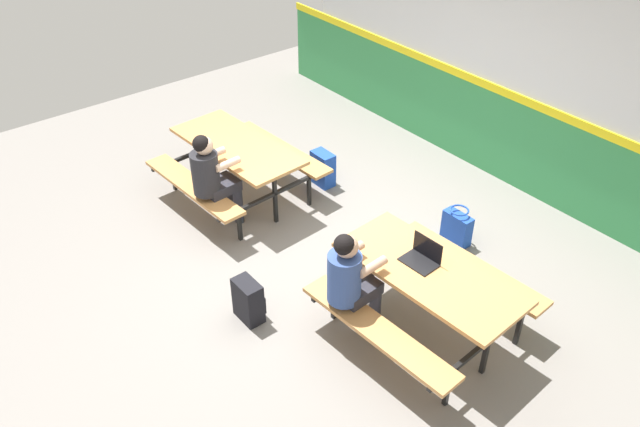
{
  "coord_description": "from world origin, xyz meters",
  "views": [
    {
      "loc": [
        4.26,
        -3.46,
        4.46
      ],
      "look_at": [
        0.0,
        -0.05,
        0.55
      ],
      "focal_mm": 36.47,
      "sensor_mm": 36.0,
      "label": 1
    }
  ],
  "objects": [
    {
      "name": "backpack_dark",
      "position": [
        -1.09,
        0.87,
        0.22
      ],
      "size": [
        0.3,
        0.22,
        0.44
      ],
      "color": "#1E47B2",
      "rests_on": "ground"
    },
    {
      "name": "picnic_table_right",
      "position": [
        1.48,
        0.0,
        0.57
      ],
      "size": [
        1.76,
        1.64,
        0.74
      ],
      "color": "tan",
      "rests_on": "ground"
    },
    {
      "name": "student_nearer",
      "position": [
        -1.14,
        -0.65,
        0.71
      ],
      "size": [
        0.38,
        0.53,
        1.21
      ],
      "color": "#2D2D38",
      "rests_on": "ground"
    },
    {
      "name": "student_further",
      "position": [
        1.08,
        -0.58,
        0.71
      ],
      "size": [
        0.38,
        0.53,
        1.21
      ],
      "color": "#2D2D38",
      "rests_on": "ground"
    },
    {
      "name": "laptop_dark",
      "position": [
        1.34,
        0.03,
        0.79
      ],
      "size": [
        0.33,
        0.24,
        0.22
      ],
      "color": "black",
      "rests_on": "picnic_table_right"
    },
    {
      "name": "satchel_spare",
      "position": [
        0.32,
        -1.17,
        0.22
      ],
      "size": [
        0.3,
        0.22,
        0.44
      ],
      "color": "black",
      "rests_on": "ground"
    },
    {
      "name": "tote_bag_bright",
      "position": [
        0.75,
        1.27,
        0.19
      ],
      "size": [
        0.34,
        0.21,
        0.43
      ],
      "color": "#1E47B2",
      "rests_on": "ground"
    },
    {
      "name": "picnic_table_left",
      "position": [
        -1.48,
        -0.11,
        0.57
      ],
      "size": [
        1.76,
        1.64,
        0.74
      ],
      "color": "tan",
      "rests_on": "ground"
    },
    {
      "name": "accent_backdrop",
      "position": [
        0.0,
        2.74,
        1.25
      ],
      "size": [
        8.0,
        0.14,
        2.6
      ],
      "color": "#338C4C",
      "rests_on": "ground"
    },
    {
      "name": "ground_plane",
      "position": [
        0.0,
        0.0,
        -0.01
      ],
      "size": [
        10.0,
        10.0,
        0.02
      ],
      "primitive_type": "cube",
      "color": "gray"
    }
  ]
}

